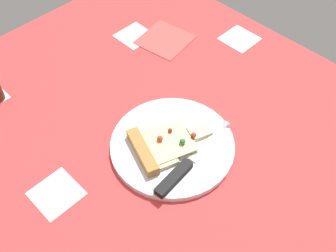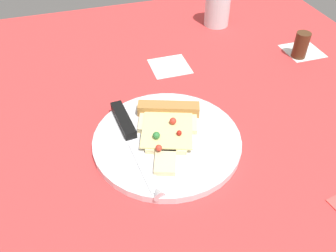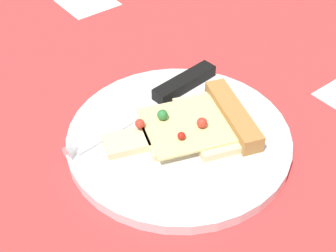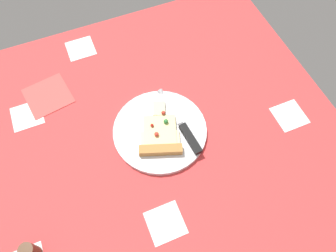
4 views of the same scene
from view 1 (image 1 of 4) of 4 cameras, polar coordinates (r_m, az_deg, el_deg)
ground_plane at (r=88.47cm, az=-4.76°, el=-4.55°), size 114.22×114.22×3.00cm
plate at (r=87.42cm, az=0.62°, el=-2.77°), size 27.21×27.21×1.43cm
pizza_slice at (r=85.56cm, az=-0.91°, el=-2.76°), size 14.13×19.01×2.62cm
knife at (r=83.10cm, az=2.84°, el=-5.43°), size 4.24×24.09×2.45cm
napkin at (r=114.04cm, az=-0.44°, el=12.29°), size 14.96×14.96×0.40cm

